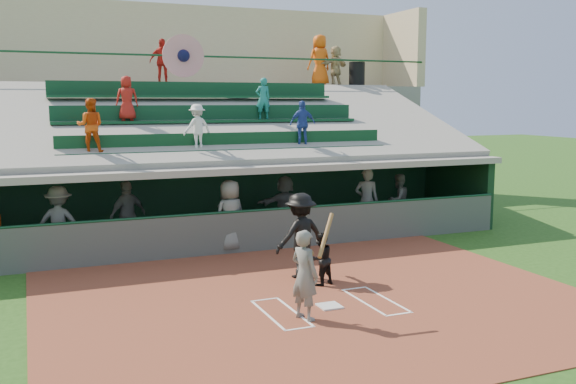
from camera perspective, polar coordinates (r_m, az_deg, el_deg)
name	(u,v)px	position (r m, az deg, el deg)	size (l,w,h in m)	color
ground	(330,308)	(12.79, 3.71, -10.22)	(100.00, 100.00, 0.00)	#224914
dirt_slab	(319,300)	(13.21, 2.75, -9.56)	(11.00, 9.00, 0.02)	brown
home_plate	(330,306)	(12.77, 3.71, -10.07)	(0.43, 0.43, 0.03)	silver
batters_box_chalk	(330,307)	(12.78, 3.71, -10.13)	(2.65, 1.85, 0.01)	white
dugout_floor	(229,239)	(18.87, -5.31, -4.15)	(16.00, 3.50, 0.04)	gray
concourse_slab	(176,146)	(25.04, -9.90, 4.06)	(20.00, 3.00, 4.60)	gray
grandstand	(195,153)	(22.13, -8.26, 3.48)	(20.40, 10.40, 7.80)	#4E534E
batter_at_plate	(305,274)	(11.84, 1.51, -7.32)	(0.93, 0.78, 1.95)	#595B56
catcher	(321,259)	(14.05, 2.95, -5.95)	(0.57, 0.44, 1.17)	black
home_umpire	(300,235)	(14.57, 1.12, -3.88)	(1.26, 0.72, 1.94)	black
dugout_bench	(207,224)	(20.03, -7.17, -2.81)	(13.71, 0.41, 0.41)	olive
dugout_player_a	(59,222)	(17.24, -19.68, -2.55)	(1.20, 0.69, 1.86)	#62645E
dugout_player_b	(128,215)	(17.65, -14.05, -2.02)	(1.11, 0.46, 1.89)	#555752
dugout_player_c	(230,216)	(17.11, -5.16, -2.10)	(0.93, 0.61, 1.91)	#585B55
dugout_player_d	(285,205)	(19.12, -0.27, -1.18)	(1.65, 0.53, 1.78)	#585B56
dugout_player_e	(367,200)	(19.60, 7.00, -0.75)	(0.71, 0.47, 1.96)	#5D605A
dugout_player_f	(398,200)	(20.65, 9.77, -0.73)	(0.82, 0.64, 1.69)	#5A5D58
trash_bin	(357,74)	(26.52, 6.14, 10.37)	(0.64, 0.64, 0.96)	black
concourse_staff_a	(163,62)	(23.96, -11.06, 11.31)	(0.96, 0.40, 1.63)	#B41C14
concourse_staff_b	(320,60)	(26.06, 2.82, 11.61)	(0.99, 0.64, 2.02)	#DA520C
concourse_staff_c	(335,66)	(26.32, 4.23, 11.11)	(1.49, 0.47, 1.61)	tan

